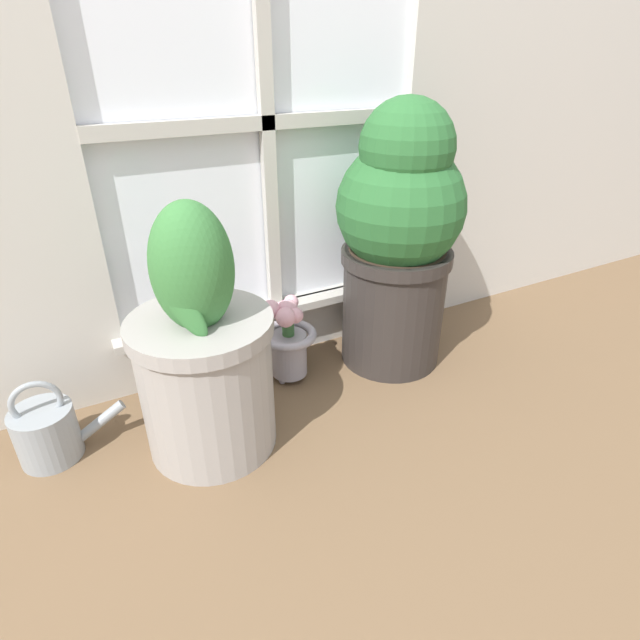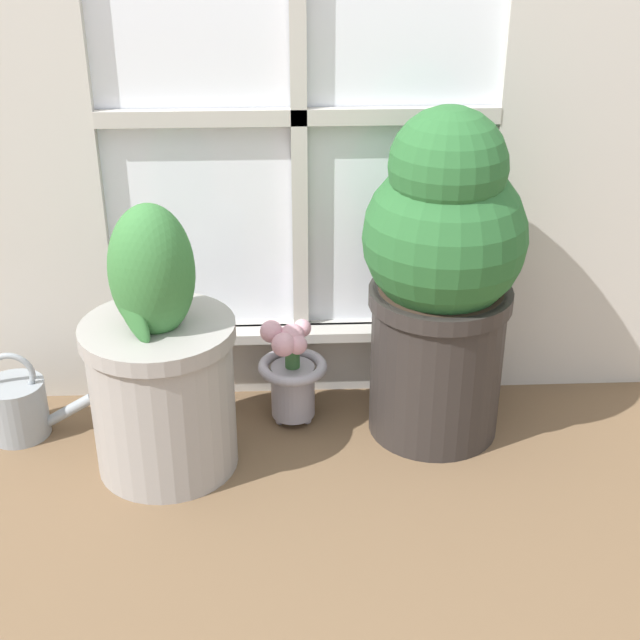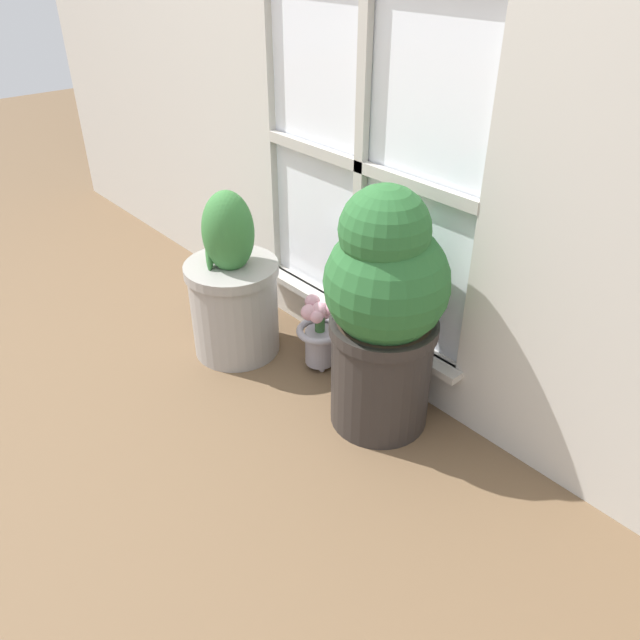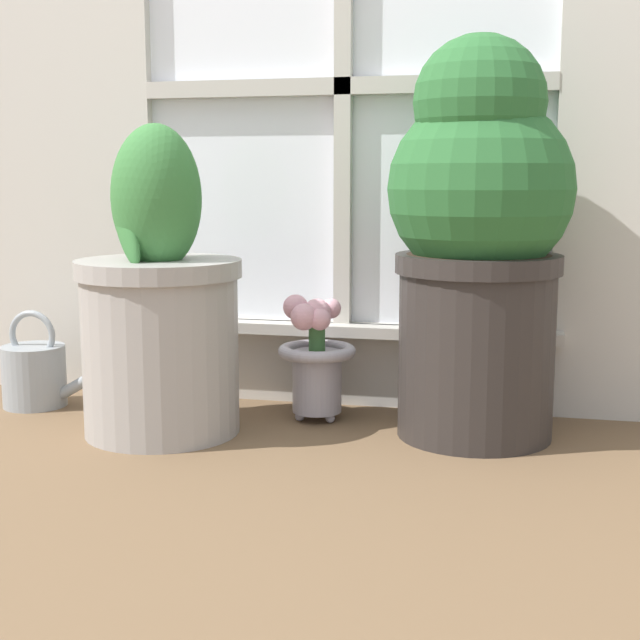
# 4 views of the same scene
# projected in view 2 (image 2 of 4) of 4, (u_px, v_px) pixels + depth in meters

# --- Properties ---
(ground_plane) EXTENTS (10.00, 10.00, 0.00)m
(ground_plane) POSITION_uv_depth(u_px,v_px,m) (309.00, 532.00, 1.77)
(ground_plane) COLOR brown
(potted_plant_left) EXTENTS (0.32, 0.32, 0.60)m
(potted_plant_left) POSITION_uv_depth(u_px,v_px,m) (161.00, 367.00, 1.87)
(potted_plant_left) COLOR #9E9993
(potted_plant_left) RESTS_ON ground_plane
(potted_plant_right) EXTENTS (0.35, 0.35, 0.76)m
(potted_plant_right) POSITION_uv_depth(u_px,v_px,m) (442.00, 272.00, 1.92)
(potted_plant_right) COLOR #2D2826
(potted_plant_right) RESTS_ON ground_plane
(flower_vase) EXTENTS (0.16, 0.16, 0.26)m
(flower_vase) POSITION_uv_depth(u_px,v_px,m) (291.00, 369.00, 2.07)
(flower_vase) COLOR #99939E
(flower_vase) RESTS_ON ground_plane
(watering_can) EXTENTS (0.25, 0.14, 0.21)m
(watering_can) POSITION_uv_depth(u_px,v_px,m) (18.00, 407.00, 2.04)
(watering_can) COLOR gray
(watering_can) RESTS_ON ground_plane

